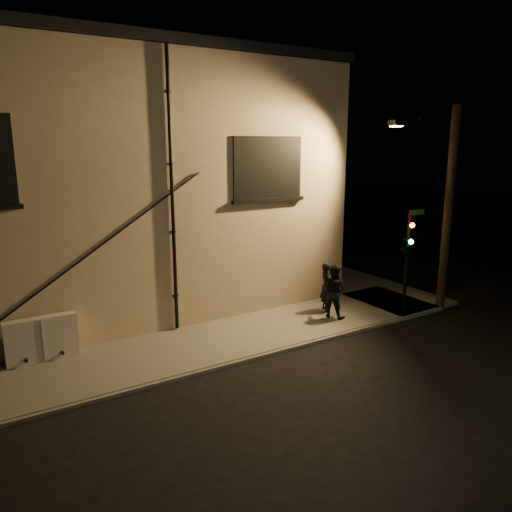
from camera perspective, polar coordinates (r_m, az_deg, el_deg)
ground at (r=14.39m, az=2.49°, el=-10.96°), size 90.00×90.00×0.00m
sidewalk at (r=18.45m, az=-2.12°, el=-5.28°), size 21.00×16.00×0.12m
building at (r=20.36m, az=-19.43°, el=8.22°), size 16.20×12.23×8.80m
utility_cabinet at (r=14.55m, az=-23.29°, el=-8.72°), size 1.83×0.31×1.20m
pedestrian_a at (r=17.26m, az=8.05°, el=-3.51°), size 0.59×0.72×1.71m
pedestrian_b at (r=16.68m, az=8.84°, el=-3.98°), size 0.99×1.08×1.79m
traffic_signal at (r=17.45m, az=16.80°, el=1.23°), size 1.34×2.05×3.46m
streetlamp_pole at (r=18.37m, az=20.79°, el=5.58°), size 2.02×1.39×7.02m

